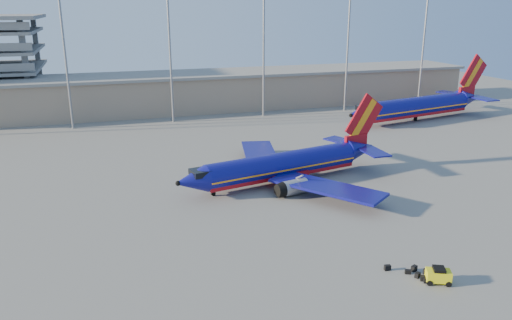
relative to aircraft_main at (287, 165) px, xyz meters
The scene contains 7 objects.
ground 6.15m from the aircraft_main, 138.94° to the right, with size 220.00×220.00×0.00m, color slate.
terminal_building 54.61m from the aircraft_main, 83.98° to the left, with size 122.00×16.00×8.50m.
light_mast_row 44.92m from the aircraft_main, 89.02° to the left, with size 101.60×1.60×28.65m.
aircraft_main is the anchor object (origin of this frame).
aircraft_second 49.68m from the aircraft_main, 34.30° to the left, with size 38.63×16.56×13.22m.
baggage_tug 29.18m from the aircraft_main, 83.70° to the right, with size 2.44×2.03×1.51m.
luggage_pile 27.40m from the aircraft_main, 85.63° to the right, with size 3.64×3.45×0.55m.
Camera 1 is at (-19.51, -57.33, 23.34)m, focal length 35.00 mm.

